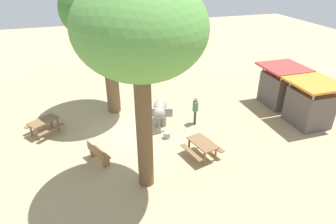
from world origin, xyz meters
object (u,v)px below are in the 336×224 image
at_px(market_stall_red, 280,87).
at_px(elephant, 160,110).
at_px(wooden_bench, 98,153).
at_px(feed_bucket, 167,135).
at_px(picnic_table_far, 202,146).
at_px(picnic_table_near, 44,123).
at_px(shade_tree_main, 105,11).
at_px(person_handler, 195,109).
at_px(market_stall_orange, 310,105).
at_px(shade_tree_secondary, 140,31).

bearing_deg(market_stall_red, elephant, -88.17).
relative_size(wooden_bench, feed_bucket, 3.99).
relative_size(picnic_table_far, market_stall_red, 0.72).
xyz_separation_m(elephant, feed_bucket, (1.47, -0.06, -0.74)).
bearing_deg(picnic_table_near, shade_tree_main, -15.67).
bearing_deg(elephant, feed_bucket, 15.38).
relative_size(person_handler, feed_bucket, 4.50).
height_order(person_handler, picnic_table_near, person_handler).
height_order(picnic_table_near, market_stall_orange, market_stall_orange).
xyz_separation_m(shade_tree_main, market_stall_red, (2.16, 10.13, -4.75)).
distance_m(market_stall_red, feed_bucket, 8.20).
distance_m(shade_tree_main, market_stall_red, 11.40).
bearing_deg(picnic_table_far, picnic_table_near, 44.68).
height_order(elephant, person_handler, person_handler).
xyz_separation_m(picnic_table_far, feed_bucket, (-1.97, -1.13, -0.43)).
bearing_deg(feed_bucket, shade_tree_secondary, -31.12).
bearing_deg(elephant, shade_tree_secondary, -4.94).
distance_m(elephant, feed_bucket, 1.64).
distance_m(picnic_table_near, picnic_table_far, 8.41).
bearing_deg(shade_tree_secondary, picnic_table_far, 109.09).
xyz_separation_m(elephant, wooden_bench, (2.43, -3.64, -0.43)).
distance_m(person_handler, market_stall_orange, 6.30).
xyz_separation_m(wooden_bench, feed_bucket, (-0.96, 3.58, -0.31)).
bearing_deg(picnic_table_far, wooden_bench, 63.75).
bearing_deg(market_stall_orange, market_stall_red, 180.00).
distance_m(picnic_table_near, market_stall_red, 14.06).
bearing_deg(shade_tree_secondary, wooden_bench, -138.79).
relative_size(person_handler, picnic_table_far, 0.89).
relative_size(person_handler, wooden_bench, 1.13).
xyz_separation_m(elephant, shade_tree_main, (-2.42, -2.23, 4.99)).
relative_size(shade_tree_secondary, market_stall_red, 3.19).
bearing_deg(wooden_bench, market_stall_orange, 64.96).
height_order(person_handler, market_stall_orange, market_stall_orange).
xyz_separation_m(picnic_table_far, market_stall_orange, (-1.09, 6.84, 0.55)).
bearing_deg(person_handler, feed_bucket, 47.64).
relative_size(elephant, market_stall_red, 0.81).
height_order(shade_tree_main, market_stall_orange, shade_tree_main).
bearing_deg(shade_tree_main, elephant, 42.71).
distance_m(elephant, market_stall_orange, 8.25).
bearing_deg(market_stall_orange, picnic_table_far, -80.91).
height_order(market_stall_red, feed_bucket, market_stall_red).
distance_m(picnic_table_near, market_stall_orange, 14.42).
distance_m(picnic_table_near, feed_bucket, 6.53).
height_order(elephant, picnic_table_near, elephant).
relative_size(picnic_table_far, feed_bucket, 5.04).
bearing_deg(market_stall_orange, shade_tree_secondary, -77.82).
xyz_separation_m(picnic_table_near, picnic_table_far, (4.36, 7.19, 0.00)).
bearing_deg(elephant, shade_tree_main, -119.51).
distance_m(elephant, person_handler, 1.95).
bearing_deg(feed_bucket, picnic_table_far, 29.69).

